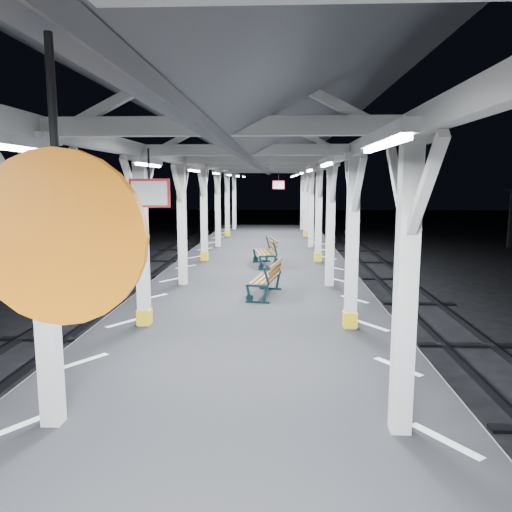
{
  "coord_description": "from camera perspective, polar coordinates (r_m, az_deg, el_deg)",
  "views": [
    {
      "loc": [
        0.62,
        -7.37,
        3.81
      ],
      "look_at": [
        0.13,
        3.33,
        2.2
      ],
      "focal_mm": 35.0,
      "sensor_mm": 36.0,
      "label": 1
    }
  ],
  "objects": [
    {
      "name": "bench_mid",
      "position": [
        12.25,
        1.4,
        -2.52
      ],
      "size": [
        0.86,
        1.67,
        0.86
      ],
      "rotation": [
        0.0,
        0.0,
        -0.18
      ],
      "color": "#0E292C",
      "rests_on": "platform"
    },
    {
      "name": "platform",
      "position": [
        8.1,
        -2.06,
        -15.57
      ],
      "size": [
        6.0,
        50.0,
        1.0
      ],
      "primitive_type": "cube",
      "color": "black",
      "rests_on": "ground"
    },
    {
      "name": "canopy",
      "position": [
        7.42,
        -2.24,
        14.33
      ],
      "size": [
        5.4,
        49.0,
        4.65
      ],
      "color": "beige",
      "rests_on": "platform"
    },
    {
      "name": "hazard_stripes_right",
      "position": [
        8.09,
        15.89,
        -12.07
      ],
      "size": [
        1.0,
        48.0,
        0.01
      ],
      "primitive_type": "cube",
      "color": "silver",
      "rests_on": "platform"
    },
    {
      "name": "hazard_stripes_left",
      "position": [
        8.46,
        -19.2,
        -11.31
      ],
      "size": [
        1.0,
        48.0,
        0.01
      ],
      "primitive_type": "cube",
      "color": "silver",
      "rests_on": "platform"
    },
    {
      "name": "bench_far",
      "position": [
        16.63,
        1.32,
        0.54
      ],
      "size": [
        0.9,
        1.79,
        0.93
      ],
      "rotation": [
        0.0,
        0.0,
        0.16
      ],
      "color": "#0E292C",
      "rests_on": "platform"
    },
    {
      "name": "ground",
      "position": [
        8.32,
        -2.04,
        -18.71
      ],
      "size": [
        120.0,
        120.0,
        0.0
      ],
      "primitive_type": "plane",
      "color": "black",
      "rests_on": "ground"
    }
  ]
}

